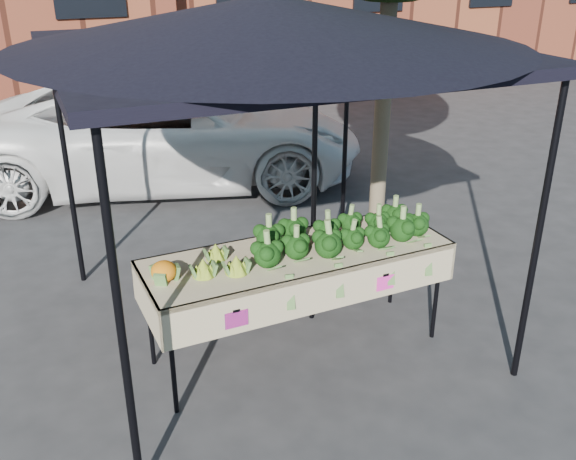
% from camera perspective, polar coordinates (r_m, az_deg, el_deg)
% --- Properties ---
extents(ground, '(90.00, 90.00, 0.00)m').
position_cam_1_polar(ground, '(5.38, 2.01, -10.45)').
color(ground, '#29292B').
extents(table, '(2.43, 0.89, 0.90)m').
position_cam_1_polar(table, '(5.11, 0.88, -6.49)').
color(table, '#C5B98E').
rests_on(table, ground).
extents(canopy, '(3.16, 3.16, 2.74)m').
position_cam_1_polar(canopy, '(5.12, -1.58, 4.94)').
color(canopy, black).
rests_on(canopy, ground).
extents(broccoli_heap, '(1.53, 0.56, 0.25)m').
position_cam_1_polar(broccoli_heap, '(5.01, 4.58, 0.16)').
color(broccoli_heap, black).
rests_on(broccoli_heap, table).
extents(romanesco_cluster, '(0.42, 0.46, 0.19)m').
position_cam_1_polar(romanesco_cluster, '(4.64, -6.54, -2.37)').
color(romanesco_cluster, '#99AE2A').
rests_on(romanesco_cluster, table).
extents(cauliflower_pair, '(0.19, 0.19, 0.17)m').
position_cam_1_polar(cauliflower_pair, '(4.53, -11.07, -3.48)').
color(cauliflower_pair, orange).
rests_on(cauliflower_pair, table).
extents(street_tree, '(2.30, 2.30, 4.54)m').
position_cam_1_polar(street_tree, '(6.17, 8.85, 16.57)').
color(street_tree, '#1E4C14').
rests_on(street_tree, ground).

